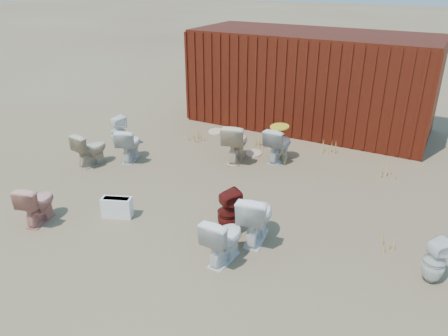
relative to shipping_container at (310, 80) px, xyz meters
The scene contains 22 objects.
ground 5.34m from the shipping_container, 90.00° to the right, with size 100.00×100.00×0.00m, color brown.
shipping_container is the anchor object (origin of this frame).
toilet_front_a 4.96m from the shipping_container, 121.83° to the right, with size 0.41×0.72×0.73m, color silver.
toilet_front_pink 7.27m from the shipping_container, 107.91° to the right, with size 0.39×0.68×0.69m, color tan.
toilet_front_c 6.45m from the shipping_container, 81.49° to the right, with size 0.41×0.71×0.73m, color white.
toilet_front_maroon 5.78m from the shipping_container, 83.26° to the right, with size 0.33×0.34×0.74m, color #57120F.
toilet_front_e 5.80m from the shipping_container, 78.71° to the right, with size 0.45×0.79×0.81m, color white.
toilet_back_a 5.02m from the shipping_container, 132.12° to the right, with size 0.34×0.34×0.75m, color white.
toilet_back_beige_left 5.75m from the shipping_container, 123.47° to the right, with size 0.40×0.71×0.72m, color beige.
toilet_back_beige_right 3.21m from the shipping_container, 100.37° to the right, with size 0.48×0.84×0.86m, color beige.
toilet_back_yellowlid 2.77m from the shipping_container, 84.40° to the right, with size 0.43×0.75×0.77m, color silver.
toilet_back_e 6.55m from the shipping_container, 56.31° to the right, with size 0.29×0.30×0.65m, color white.
yellow_lid 2.68m from the shipping_container, 84.40° to the right, with size 0.39×0.49×0.03m, color gold.
loose_tank 6.34m from the shipping_container, 101.04° to the right, with size 0.50×0.20×0.35m, color white.
loose_lid_near 2.77m from the shipping_container, 137.30° to the right, with size 0.38×0.49×0.02m, color beige.
loose_lid_far 2.83m from the shipping_container, 98.20° to the right, with size 0.36×0.47×0.02m, color tan.
weed_clump_a 3.30m from the shipping_container, 128.79° to the right, with size 0.36×0.36×0.31m, color #B28D47.
weed_clump_b 2.84m from the shipping_container, 82.09° to the right, with size 0.32×0.32×0.30m, color #B28D47.
weed_clump_c 3.51m from the shipping_container, 42.42° to the right, with size 0.36×0.36×0.32m, color #B28D47.
weed_clump_d 2.38m from the shipping_container, 101.58° to the right, with size 0.30×0.30×0.27m, color #B28D47.
weed_clump_e 2.29m from the shipping_container, 56.79° to the right, with size 0.34×0.34×0.30m, color #B28D47.
weed_clump_f 5.89m from the shipping_container, 59.06° to the right, with size 0.28×0.28×0.24m, color #B28D47.
Camera 1 is at (3.45, -5.64, 3.82)m, focal length 35.00 mm.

